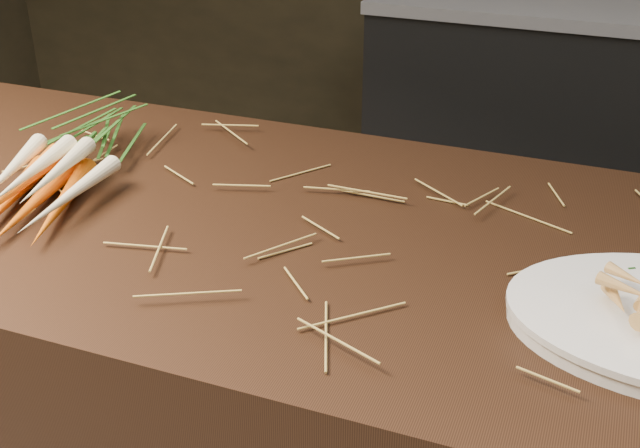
{
  "coord_description": "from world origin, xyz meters",
  "views": [
    {
      "loc": [
        0.21,
        -0.61,
        1.43
      ],
      "look_at": [
        -0.11,
        0.21,
        0.96
      ],
      "focal_mm": 45.0,
      "sensor_mm": 36.0,
      "label": 1
    }
  ],
  "objects": [
    {
      "name": "back_counter",
      "position": [
        0.3,
        2.18,
        0.42
      ],
      "size": [
        1.82,
        0.62,
        0.84
      ],
      "color": "black",
      "rests_on": "ground"
    },
    {
      "name": "root_veg_bunch",
      "position": [
        -0.57,
        0.32,
        0.94
      ],
      "size": [
        0.24,
        0.47,
        0.08
      ],
      "rotation": [
        0.0,
        0.0,
        0.23
      ],
      "color": "#CE4406",
      "rests_on": "main_counter"
    },
    {
      "name": "straw_bedding",
      "position": [
        0.0,
        0.3,
        0.91
      ],
      "size": [
        1.4,
        0.6,
        0.02
      ],
      "primitive_type": null,
      "color": "#A07E3E",
      "rests_on": "main_counter"
    }
  ]
}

